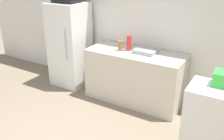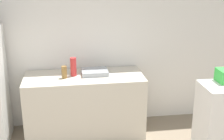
{
  "view_description": "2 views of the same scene",
  "coord_description": "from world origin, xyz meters",
  "views": [
    {
      "loc": [
        1.63,
        -1.16,
        2.22
      ],
      "look_at": [
        0.01,
        1.54,
        0.88
      ],
      "focal_mm": 40.0,
      "sensor_mm": 36.0,
      "label": 1
    },
    {
      "loc": [
        -0.24,
        -1.66,
        2.3
      ],
      "look_at": [
        0.24,
        1.59,
        1.21
      ],
      "focal_mm": 50.0,
      "sensor_mm": 36.0,
      "label": 2
    }
  ],
  "objects": [
    {
      "name": "wall_back",
      "position": [
        0.0,
        2.77,
        1.3
      ],
      "size": [
        8.0,
        0.06,
        2.6
      ],
      "primitive_type": "cube",
      "color": "white",
      "rests_on": "ground_plane"
    },
    {
      "name": "counter",
      "position": [
        -0.03,
        2.38,
        0.44
      ],
      "size": [
        1.63,
        0.68,
        0.88
      ],
      "primitive_type": "cube",
      "color": "beige",
      "rests_on": "ground_plane"
    },
    {
      "name": "sink_basin",
      "position": [
        0.12,
        2.43,
        0.91
      ],
      "size": [
        0.36,
        0.3,
        0.06
      ],
      "primitive_type": "cube",
      "color": "#9EA3A8",
      "rests_on": "counter"
    },
    {
      "name": "bottle_tall",
      "position": [
        -0.17,
        2.41,
        1.01
      ],
      "size": [
        0.08,
        0.08,
        0.26
      ],
      "primitive_type": "cylinder",
      "color": "red",
      "rests_on": "counter"
    },
    {
      "name": "bottle_short",
      "position": [
        -0.3,
        2.33,
        0.97
      ],
      "size": [
        0.07,
        0.07,
        0.17
      ],
      "primitive_type": "cylinder",
      "color": "olive",
      "rests_on": "counter"
    }
  ]
}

